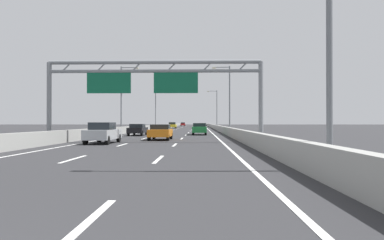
{
  "coord_description": "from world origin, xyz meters",
  "views": [
    {
      "loc": [
        3.55,
        -1.72,
        1.56
      ],
      "look_at": [
        1.36,
        87.95,
        2.14
      ],
      "focal_mm": 31.85,
      "sensor_mm": 36.0,
      "label": 1
    }
  ],
  "objects_px": {
    "streetlamp_right_near": "(322,3)",
    "green_car": "(199,129)",
    "streetlamp_left_mid": "(123,95)",
    "red_car": "(183,124)",
    "streetlamp_right_mid": "(228,95)",
    "streetlamp_left_far": "(156,107)",
    "yellow_car": "(172,125)",
    "sign_gantry": "(152,80)",
    "silver_car": "(103,133)",
    "streetlamp_right_far": "(216,107)",
    "orange_car": "(161,132)",
    "black_car": "(138,129)"
  },
  "relations": [
    {
      "from": "red_car",
      "to": "streetlamp_right_mid",
      "type": "bearing_deg",
      "value": -82.92
    },
    {
      "from": "yellow_car",
      "to": "sign_gantry",
      "type": "bearing_deg",
      "value": -86.84
    },
    {
      "from": "sign_gantry",
      "to": "orange_car",
      "type": "distance_m",
      "value": 5.57
    },
    {
      "from": "streetlamp_left_mid",
      "to": "silver_car",
      "type": "bearing_deg",
      "value": -80.61
    },
    {
      "from": "streetlamp_left_mid",
      "to": "red_car",
      "type": "relative_size",
      "value": 2.12
    },
    {
      "from": "yellow_car",
      "to": "red_car",
      "type": "height_order",
      "value": "yellow_car"
    },
    {
      "from": "streetlamp_right_near",
      "to": "green_car",
      "type": "height_order",
      "value": "streetlamp_right_near"
    },
    {
      "from": "sign_gantry",
      "to": "streetlamp_left_mid",
      "type": "relative_size",
      "value": 1.76
    },
    {
      "from": "streetlamp_right_near",
      "to": "green_car",
      "type": "xyz_separation_m",
      "value": [
        -4.02,
        31.05,
        -4.64
      ]
    },
    {
      "from": "streetlamp_right_mid",
      "to": "orange_car",
      "type": "distance_m",
      "value": 20.25
    },
    {
      "from": "streetlamp_right_mid",
      "to": "red_car",
      "type": "height_order",
      "value": "streetlamp_right_mid"
    },
    {
      "from": "streetlamp_left_far",
      "to": "streetlamp_right_far",
      "type": "distance_m",
      "value": 14.93
    },
    {
      "from": "streetlamp_right_near",
      "to": "yellow_car",
      "type": "distance_m",
      "value": 75.95
    },
    {
      "from": "sign_gantry",
      "to": "streetlamp_right_mid",
      "type": "relative_size",
      "value": 1.76
    },
    {
      "from": "streetlamp_right_far",
      "to": "green_car",
      "type": "xyz_separation_m",
      "value": [
        -4.02,
        -43.12,
        -4.64
      ]
    },
    {
      "from": "streetlamp_left_mid",
      "to": "yellow_car",
      "type": "relative_size",
      "value": 2.11
    },
    {
      "from": "streetlamp_left_mid",
      "to": "streetlamp_right_near",
      "type": "bearing_deg",
      "value": -68.07
    },
    {
      "from": "orange_car",
      "to": "streetlamp_right_near",
      "type": "bearing_deg",
      "value": -68.53
    },
    {
      "from": "streetlamp_right_far",
      "to": "green_car",
      "type": "height_order",
      "value": "streetlamp_right_far"
    },
    {
      "from": "black_car",
      "to": "red_car",
      "type": "bearing_deg",
      "value": 89.75
    },
    {
      "from": "red_car",
      "to": "yellow_car",
      "type": "bearing_deg",
      "value": -90.16
    },
    {
      "from": "streetlamp_right_mid",
      "to": "streetlamp_left_mid",
      "type": "bearing_deg",
      "value": 180.0
    },
    {
      "from": "streetlamp_left_far",
      "to": "silver_car",
      "type": "height_order",
      "value": "streetlamp_left_far"
    },
    {
      "from": "streetlamp_right_far",
      "to": "silver_car",
      "type": "relative_size",
      "value": 2.19
    },
    {
      "from": "streetlamp_right_mid",
      "to": "green_car",
      "type": "distance_m",
      "value": 8.61
    },
    {
      "from": "streetlamp_right_near",
      "to": "streetlamp_left_far",
      "type": "distance_m",
      "value": 75.66
    },
    {
      "from": "orange_car",
      "to": "black_car",
      "type": "relative_size",
      "value": 0.93
    },
    {
      "from": "streetlamp_left_far",
      "to": "green_car",
      "type": "distance_m",
      "value": 44.72
    },
    {
      "from": "streetlamp_right_near",
      "to": "black_car",
      "type": "height_order",
      "value": "streetlamp_right_near"
    },
    {
      "from": "streetlamp_left_mid",
      "to": "green_car",
      "type": "relative_size",
      "value": 2.14
    },
    {
      "from": "orange_car",
      "to": "silver_car",
      "type": "distance_m",
      "value": 6.17
    },
    {
      "from": "streetlamp_right_near",
      "to": "streetlamp_left_mid",
      "type": "bearing_deg",
      "value": 111.93
    },
    {
      "from": "streetlamp_left_mid",
      "to": "sign_gantry",
      "type": "bearing_deg",
      "value": -71.74
    },
    {
      "from": "yellow_car",
      "to": "orange_car",
      "type": "xyz_separation_m",
      "value": [
        3.57,
        -56.18,
        -0.08
      ]
    },
    {
      "from": "streetlamp_right_mid",
      "to": "silver_car",
      "type": "distance_m",
      "value": 26.13
    },
    {
      "from": "sign_gantry",
      "to": "green_car",
      "type": "distance_m",
      "value": 16.86
    },
    {
      "from": "streetlamp_left_mid",
      "to": "streetlamp_right_mid",
      "type": "bearing_deg",
      "value": 0.0
    },
    {
      "from": "green_car",
      "to": "silver_car",
      "type": "relative_size",
      "value": 1.02
    },
    {
      "from": "streetlamp_right_mid",
      "to": "sign_gantry",
      "type": "bearing_deg",
      "value": -109.25
    },
    {
      "from": "streetlamp_right_near",
      "to": "streetlamp_right_mid",
      "type": "height_order",
      "value": "same"
    },
    {
      "from": "black_car",
      "to": "streetlamp_right_far",
      "type": "bearing_deg",
      "value": 76.09
    },
    {
      "from": "streetlamp_left_mid",
      "to": "black_car",
      "type": "relative_size",
      "value": 2.11
    },
    {
      "from": "silver_car",
      "to": "streetlamp_left_far",
      "type": "bearing_deg",
      "value": 93.64
    },
    {
      "from": "streetlamp_left_far",
      "to": "black_car",
      "type": "xyz_separation_m",
      "value": [
        3.67,
        -45.45,
        -4.68
      ]
    },
    {
      "from": "streetlamp_right_near",
      "to": "streetlamp_left_mid",
      "type": "distance_m",
      "value": 39.98
    },
    {
      "from": "streetlamp_left_mid",
      "to": "red_car",
      "type": "xyz_separation_m",
      "value": [
        4.09,
        87.32,
        -4.64
      ]
    },
    {
      "from": "sign_gantry",
      "to": "streetlamp_right_mid",
      "type": "bearing_deg",
      "value": 70.75
    },
    {
      "from": "streetlamp_left_mid",
      "to": "streetlamp_right_far",
      "type": "bearing_deg",
      "value": 68.07
    },
    {
      "from": "streetlamp_right_near",
      "to": "black_car",
      "type": "distance_m",
      "value": 31.2
    },
    {
      "from": "streetlamp_left_far",
      "to": "red_car",
      "type": "xyz_separation_m",
      "value": [
        4.09,
        50.23,
        -4.64
      ]
    }
  ]
}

